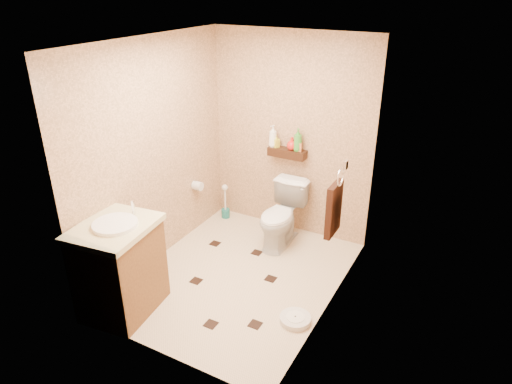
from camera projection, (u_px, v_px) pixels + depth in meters
The scene contains 19 objects.
ground at pixel (238, 277), 4.86m from camera, with size 2.50×2.50×0.00m, color beige.
wall_back at pixel (290, 136), 5.34m from camera, with size 2.00×0.04×2.40m, color tan.
wall_front at pixel (149, 231), 3.35m from camera, with size 2.00×0.04×2.40m, color tan.
wall_left at pixel (154, 155), 4.77m from camera, with size 0.04×2.50×2.40m, color tan.
wall_right at pixel (336, 194), 3.91m from camera, with size 0.04×2.50×2.40m, color tan.
ceiling at pixel (233, 41), 3.83m from camera, with size 2.00×2.50×0.02m, color silver.
wall_shelf at pixel (287, 153), 5.35m from camera, with size 0.46×0.14×0.10m, color #311B0D.
floor_accents at pixel (234, 281), 4.78m from camera, with size 1.20×1.37×0.01m.
toilet at pixel (281, 216), 5.32m from camera, with size 0.42×0.73×0.74m, color white.
vanity at pixel (120, 267), 4.20m from camera, with size 0.70×0.81×1.05m.
bathroom_scale at pixel (295, 319), 4.21m from camera, with size 0.31×0.31×0.06m.
toilet_brush at pixel (225, 206), 5.99m from camera, with size 0.11×0.11×0.47m.
towel_ring at pixel (334, 207), 4.26m from camera, with size 0.12×0.30×0.76m.
toilet_paper at pixel (198, 186), 5.52m from camera, with size 0.12×0.11×0.12m.
bottle_a at pixel (273, 136), 5.36m from camera, with size 0.10×0.10×0.26m, color white.
bottle_b at pixel (276, 141), 5.36m from camera, with size 0.07×0.07×0.15m, color gold.
bottle_c at pixel (292, 143), 5.27m from camera, with size 0.12×0.12×0.15m, color red.
bottle_d at pixel (298, 140), 5.22m from camera, with size 0.10×0.10×0.27m, color #3A8D2F.
bottle_e at pixel (299, 145), 5.24m from camera, with size 0.07×0.07×0.15m, color #C67442.
Camera 1 is at (2.07, -3.44, 2.88)m, focal length 32.00 mm.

